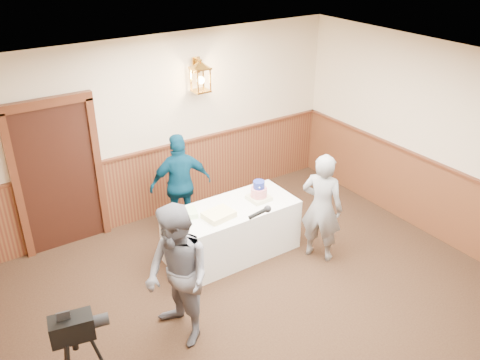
# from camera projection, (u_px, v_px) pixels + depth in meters

# --- Properties ---
(ground) EXTENTS (7.00, 7.00, 0.00)m
(ground) POSITION_uv_depth(u_px,v_px,m) (308.00, 343.00, 5.65)
(ground) COLOR black
(ground) RESTS_ON ground
(room_shell) EXTENTS (6.02, 7.02, 2.81)m
(room_shell) POSITION_uv_depth(u_px,v_px,m) (284.00, 209.00, 5.27)
(room_shell) COLOR beige
(room_shell) RESTS_ON ground
(display_table) EXTENTS (1.80, 0.80, 0.75)m
(display_table) POSITION_uv_depth(u_px,v_px,m) (232.00, 231.00, 7.00)
(display_table) COLOR white
(display_table) RESTS_ON ground
(tiered_cake) EXTENTS (0.29, 0.29, 0.29)m
(tiered_cake) POSITION_uv_depth(u_px,v_px,m) (259.00, 193.00, 6.96)
(tiered_cake) COLOR beige
(tiered_cake) RESTS_ON display_table
(sheet_cake_yellow) EXTENTS (0.42, 0.34, 0.08)m
(sheet_cake_yellow) POSITION_uv_depth(u_px,v_px,m) (219.00, 215.00, 6.58)
(sheet_cake_yellow) COLOR #EDDF8D
(sheet_cake_yellow) RESTS_ON display_table
(sheet_cake_green) EXTENTS (0.36, 0.32, 0.07)m
(sheet_cake_green) POSITION_uv_depth(u_px,v_px,m) (185.00, 213.00, 6.61)
(sheet_cake_green) COLOR #AEE4A1
(sheet_cake_green) RESTS_ON display_table
(interviewer) EXTENTS (1.52, 0.86, 1.66)m
(interviewer) POSITION_uv_depth(u_px,v_px,m) (178.00, 276.00, 5.37)
(interviewer) COLOR slate
(interviewer) RESTS_ON ground
(baker) EXTENTS (0.60, 0.68, 1.55)m
(baker) POSITION_uv_depth(u_px,v_px,m) (322.00, 207.00, 6.77)
(baker) COLOR gray
(baker) RESTS_ON ground
(assistant_p) EXTENTS (0.97, 0.57, 1.55)m
(assistant_p) POSITION_uv_depth(u_px,v_px,m) (181.00, 184.00, 7.37)
(assistant_p) COLOR #07344F
(assistant_p) RESTS_ON ground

